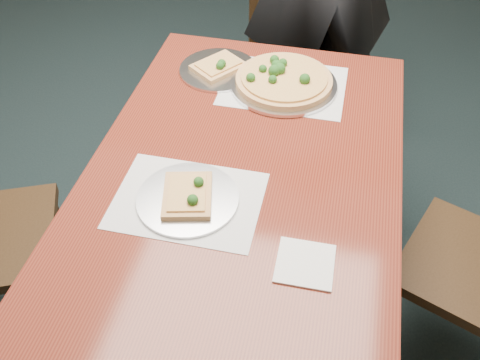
% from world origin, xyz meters
% --- Properties ---
extents(ground, '(8.00, 8.00, 0.00)m').
position_xyz_m(ground, '(0.00, 0.00, 0.00)').
color(ground, black).
rests_on(ground, ground).
extents(dining_table, '(0.90, 1.50, 0.75)m').
position_xyz_m(dining_table, '(0.13, -0.35, 0.66)').
color(dining_table, '#551A11').
rests_on(dining_table, ground).
extents(chair_far, '(0.53, 0.53, 0.91)m').
position_xyz_m(chair_far, '(0.14, 0.80, 0.52)').
color(chair_far, black).
rests_on(chair_far, ground).
extents(placemat_main, '(0.42, 0.32, 0.00)m').
position_xyz_m(placemat_main, '(0.17, 0.14, 0.75)').
color(placemat_main, white).
rests_on(placemat_main, dining_table).
extents(placemat_near, '(0.40, 0.30, 0.00)m').
position_xyz_m(placemat_near, '(0.01, -0.46, 0.75)').
color(placemat_near, white).
rests_on(placemat_near, dining_table).
extents(pizza_pan, '(0.37, 0.37, 0.07)m').
position_xyz_m(pizza_pan, '(0.17, 0.14, 0.77)').
color(pizza_pan, silver).
rests_on(pizza_pan, dining_table).
extents(slice_plate_near, '(0.28, 0.28, 0.06)m').
position_xyz_m(slice_plate_near, '(0.01, -0.46, 0.76)').
color(slice_plate_near, silver).
rests_on(slice_plate_near, dining_table).
extents(slice_plate_far, '(0.28, 0.28, 0.06)m').
position_xyz_m(slice_plate_far, '(-0.07, 0.18, 0.76)').
color(slice_plate_far, silver).
rests_on(slice_plate_far, dining_table).
extents(napkin, '(0.14, 0.14, 0.01)m').
position_xyz_m(napkin, '(0.35, -0.60, 0.75)').
color(napkin, white).
rests_on(napkin, dining_table).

